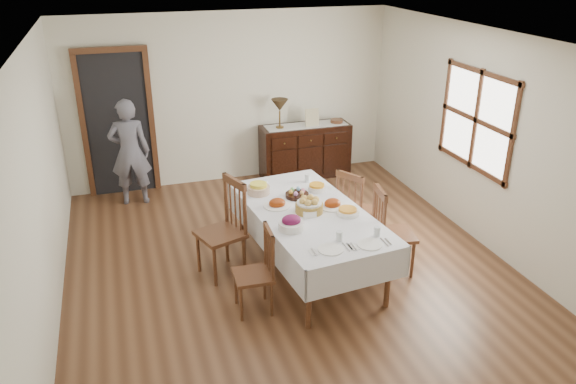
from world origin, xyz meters
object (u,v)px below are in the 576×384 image
object	(u,v)px
chair_right_far	(355,208)
sideboard	(305,151)
chair_left_near	(257,270)
table_lamp	(280,106)
chair_right_near	(390,230)
chair_left_far	(224,227)
person	(129,149)
dining_table	(309,218)

from	to	relation	value
chair_right_far	sideboard	distance (m)	2.35
chair_left_near	chair_right_far	bearing A→B (deg)	125.80
sideboard	table_lamp	world-z (taller)	table_lamp
chair_right_near	table_lamp	size ratio (longest dim) A/B	2.27
chair_left_far	table_lamp	xyz separation A→B (m)	(1.40, 2.49, 0.64)
chair_left_near	person	distance (m)	3.29
chair_left_near	sideboard	world-z (taller)	chair_left_near
person	table_lamp	xyz separation A→B (m)	(2.28, 0.20, 0.38)
person	chair_right_far	bearing A→B (deg)	146.19
dining_table	chair_right_near	size ratio (longest dim) A/B	2.25
chair_left_far	chair_right_near	world-z (taller)	chair_left_far
chair_right_near	chair_left_far	bearing A→B (deg)	82.17
chair_right_far	chair_right_near	bearing A→B (deg)	158.75
dining_table	sideboard	distance (m)	2.95
chair_left_far	chair_right_far	xyz separation A→B (m)	(1.66, 0.17, -0.07)
dining_table	table_lamp	xyz separation A→B (m)	(0.50, 2.76, 0.53)
sideboard	table_lamp	distance (m)	0.89
dining_table	person	xyz separation A→B (m)	(-1.78, 2.56, 0.15)
table_lamp	chair_right_far	bearing A→B (deg)	-83.59
chair_left_far	chair_right_far	size ratio (longest dim) A/B	1.13
person	table_lamp	world-z (taller)	person
chair_left_far	chair_right_near	bearing A→B (deg)	53.77
chair_right_far	table_lamp	distance (m)	2.44
chair_left_far	chair_right_near	distance (m)	1.85
dining_table	chair_right_far	xyz separation A→B (m)	(0.76, 0.44, -0.18)
chair_left_near	chair_right_far	distance (m)	1.79
dining_table	chair_right_near	world-z (taller)	chair_right_near
chair_right_near	person	distance (m)	3.89
table_lamp	sideboard	bearing A→B (deg)	3.49
chair_right_far	sideboard	xyz separation A→B (m)	(0.17, 2.35, -0.07)
chair_left_far	chair_right_near	size ratio (longest dim) A/B	1.08
dining_table	chair_left_near	world-z (taller)	chair_left_near
dining_table	chair_right_far	size ratio (longest dim) A/B	2.37
dining_table	table_lamp	world-z (taller)	table_lamp
person	sideboard	bearing A→B (deg)	-169.16
chair_right_near	chair_right_far	world-z (taller)	chair_right_near
chair_left_far	chair_right_far	distance (m)	1.67
chair_right_near	table_lamp	xyz separation A→B (m)	(-0.37, 3.03, 0.68)
chair_right_far	sideboard	bearing A→B (deg)	-34.26
chair_left_near	chair_right_far	xyz separation A→B (m)	(1.50, 0.98, 0.04)
table_lamp	chair_left_far	bearing A→B (deg)	-119.37
chair_right_far	chair_left_far	bearing A→B (deg)	65.56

